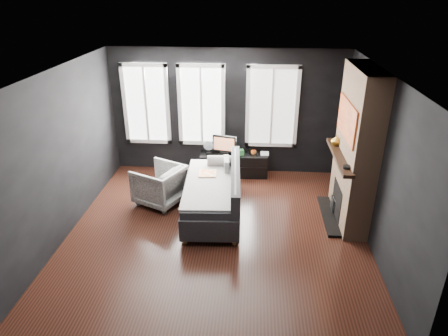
# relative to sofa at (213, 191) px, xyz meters

# --- Properties ---
(floor) EXTENTS (5.00, 5.00, 0.00)m
(floor) POSITION_rel_sofa_xyz_m (0.13, -0.57, -0.46)
(floor) COLOR black
(floor) RESTS_ON ground
(ceiling) EXTENTS (5.00, 5.00, 0.00)m
(ceiling) POSITION_rel_sofa_xyz_m (0.13, -0.57, 2.24)
(ceiling) COLOR white
(ceiling) RESTS_ON ground
(wall_back) EXTENTS (5.00, 0.02, 2.70)m
(wall_back) POSITION_rel_sofa_xyz_m (0.13, 1.93, 0.89)
(wall_back) COLOR black
(wall_back) RESTS_ON ground
(wall_left) EXTENTS (0.02, 5.00, 2.70)m
(wall_left) POSITION_rel_sofa_xyz_m (-2.37, -0.57, 0.89)
(wall_left) COLOR black
(wall_left) RESTS_ON ground
(wall_right) EXTENTS (0.02, 5.00, 2.70)m
(wall_right) POSITION_rel_sofa_xyz_m (2.63, -0.57, 0.89)
(wall_right) COLOR black
(wall_right) RESTS_ON ground
(windows) EXTENTS (4.00, 0.16, 1.76)m
(windows) POSITION_rel_sofa_xyz_m (-0.32, 1.89, 1.92)
(windows) COLOR white
(windows) RESTS_ON wall_back
(fireplace) EXTENTS (0.70, 1.62, 2.70)m
(fireplace) POSITION_rel_sofa_xyz_m (2.43, 0.03, 0.89)
(fireplace) COLOR #93724C
(fireplace) RESTS_ON floor
(sofa) EXTENTS (1.19, 2.21, 0.93)m
(sofa) POSITION_rel_sofa_xyz_m (0.00, 0.00, 0.00)
(sofa) COLOR black
(sofa) RESTS_ON floor
(stripe_pillow) EXTENTS (0.14, 0.39, 0.39)m
(stripe_pillow) POSITION_rel_sofa_xyz_m (0.21, 0.57, 0.20)
(stripe_pillow) COLOR gray
(stripe_pillow) RESTS_ON sofa
(armchair) EXTENTS (1.02, 1.05, 0.83)m
(armchair) POSITION_rel_sofa_xyz_m (-1.05, 0.33, -0.05)
(armchair) COLOR silver
(armchair) RESTS_ON floor
(media_console) EXTENTS (1.48, 0.53, 0.50)m
(media_console) POSITION_rel_sofa_xyz_m (0.29, 1.67, -0.21)
(media_console) COLOR black
(media_console) RESTS_ON floor
(monitor) EXTENTS (0.54, 0.23, 0.47)m
(monitor) POSITION_rel_sofa_xyz_m (0.09, 1.65, 0.27)
(monitor) COLOR black
(monitor) RESTS_ON media_console
(desk_fan) EXTENTS (0.23, 0.23, 0.30)m
(desk_fan) POSITION_rel_sofa_xyz_m (-0.25, 1.65, 0.19)
(desk_fan) COLOR gray
(desk_fan) RESTS_ON media_console
(mug) EXTENTS (0.11, 0.09, 0.11)m
(mug) POSITION_rel_sofa_xyz_m (0.72, 1.68, 0.09)
(mug) COLOR orange
(mug) RESTS_ON media_console
(book) EXTENTS (0.18, 0.02, 0.24)m
(book) POSITION_rel_sofa_xyz_m (0.87, 1.71, 0.16)
(book) COLOR tan
(book) RESTS_ON media_console
(storage_box) EXTENTS (0.24, 0.19, 0.11)m
(storage_box) POSITION_rel_sofa_xyz_m (0.40, 1.62, 0.09)
(storage_box) COLOR #2C783B
(storage_box) RESTS_ON media_console
(mantel_vase) EXTENTS (0.22, 0.23, 0.18)m
(mantel_vase) POSITION_rel_sofa_xyz_m (2.18, 0.48, 0.86)
(mantel_vase) COLOR orange
(mantel_vase) RESTS_ON fireplace
(mantel_clock) EXTENTS (0.16, 0.16, 0.04)m
(mantel_clock) POSITION_rel_sofa_xyz_m (2.18, -0.52, 0.79)
(mantel_clock) COLOR black
(mantel_clock) RESTS_ON fireplace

